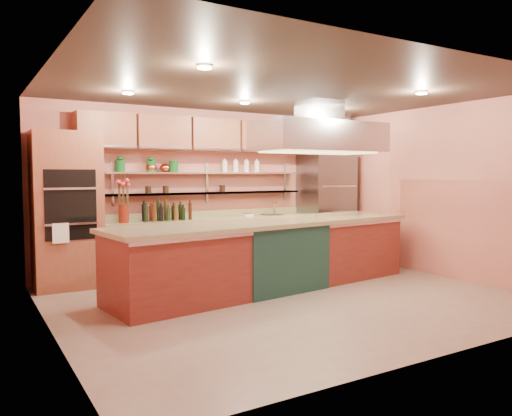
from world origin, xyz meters
TOP-DOWN VIEW (x-y plane):
  - floor at (0.00, 0.00)m, footprint 6.00×5.00m
  - ceiling at (0.00, 0.00)m, footprint 6.00×5.00m
  - wall_back at (0.00, 2.50)m, footprint 6.00×0.04m
  - wall_front at (0.00, -2.50)m, footprint 6.00×0.04m
  - wall_left at (-3.00, 0.00)m, footprint 0.04×5.00m
  - wall_right at (3.00, 0.00)m, footprint 0.04×5.00m
  - oven_stack at (-2.45, 2.18)m, footprint 0.95×0.64m
  - refrigerator at (2.35, 2.14)m, footprint 0.95×0.72m
  - back_counter at (-0.05, 2.20)m, footprint 3.84×0.64m
  - wall_shelf_lower at (-0.05, 2.37)m, footprint 3.60×0.26m
  - wall_shelf_upper at (-0.05, 2.37)m, footprint 3.60×0.26m
  - upper_cabinets at (0.00, 2.32)m, footprint 4.60×0.36m
  - range_hood at (1.00, 0.64)m, footprint 2.00×1.00m
  - ceiling_downlights at (0.00, 0.20)m, footprint 4.00×2.80m
  - island at (0.10, 0.64)m, footprint 4.88×1.59m
  - flower_vase at (-1.62, 2.15)m, footprint 0.20×0.20m
  - oil_bottle_cluster at (-0.91, 2.15)m, footprint 0.90×0.51m
  - kitchen_scale at (0.60, 2.15)m, footprint 0.16×0.12m
  - bar_faucet at (1.21, 2.25)m, footprint 0.04×0.04m
  - copper_kettle at (-0.86, 2.37)m, footprint 0.20×0.20m
  - green_canister at (-0.70, 2.37)m, footprint 0.15×0.15m

SIDE VIEW (x-z plane):
  - floor at x=0.00m, z-range -0.02..0.00m
  - back_counter at x=-0.05m, z-range 0.00..0.93m
  - island at x=0.10m, z-range 0.00..1.00m
  - kitchen_scale at x=0.60m, z-range 0.93..1.02m
  - bar_faucet at x=1.21m, z-range 0.93..1.15m
  - refrigerator at x=2.35m, z-range 0.00..2.10m
  - oil_bottle_cluster at x=-0.91m, z-range 0.93..1.21m
  - flower_vase at x=-1.62m, z-range 0.93..1.21m
  - oven_stack at x=-2.45m, z-range 0.00..2.30m
  - wall_shelf_lower at x=-0.05m, z-range 1.34..1.36m
  - wall_back at x=0.00m, z-range 0.00..2.80m
  - wall_front at x=0.00m, z-range 0.00..2.80m
  - wall_left at x=-3.00m, z-range 0.00..2.80m
  - wall_right at x=3.00m, z-range 0.00..2.80m
  - wall_shelf_upper at x=-0.05m, z-range 1.69..1.71m
  - copper_kettle at x=-0.86m, z-range 1.71..1.85m
  - green_canister at x=-0.70m, z-range 1.71..1.90m
  - range_hood at x=1.00m, z-range 2.02..2.48m
  - upper_cabinets at x=0.00m, z-range 2.08..2.62m
  - ceiling_downlights at x=0.00m, z-range 2.76..2.78m
  - ceiling at x=0.00m, z-range 2.79..2.81m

